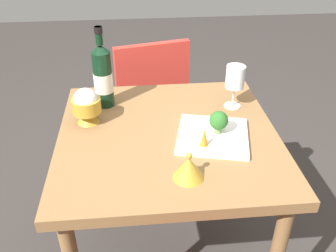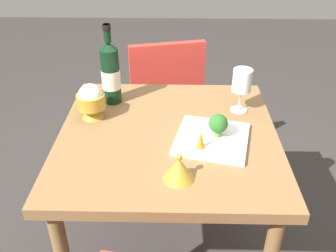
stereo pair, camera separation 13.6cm
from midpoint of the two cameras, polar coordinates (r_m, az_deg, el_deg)
The scene contains 10 objects.
dining_table at distance 1.43m, azimuth 2.72°, elevation -4.48°, with size 0.81×0.81×0.75m.
chair_by_wall at distance 2.12m, azimuth 1.34°, elevation 5.03°, with size 0.48×0.48×0.85m.
wine_bottle at distance 1.53m, azimuth -6.27°, elevation 8.04°, with size 0.08×0.08×0.33m.
wine_glass at distance 1.50m, azimuth 13.86°, elevation 6.57°, with size 0.08×0.08×0.18m.
rice_bowl at distance 1.45m, azimuth -9.11°, elevation 3.79°, with size 0.11×0.11×0.14m.
rice_bowl_lid at distance 1.15m, azimuth 5.11°, elevation -6.68°, with size 0.10×0.10×0.09m.
serving_plate at distance 1.34m, azimuth 9.62°, elevation -2.05°, with size 0.30×0.30×0.02m.
broccoli_floret at distance 1.32m, azimuth 10.64°, elevation 0.20°, with size 0.07×0.07×0.09m.
carrot_garnish_left at distance 1.39m, azimuth 11.07°, elevation 0.61°, with size 0.03×0.03×0.05m.
carrot_garnish_right at distance 1.26m, azimuth 8.12°, elevation -2.17°, with size 0.03×0.03×0.07m.
Camera 2 is at (1.15, 0.03, 1.51)m, focal length 39.78 mm.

